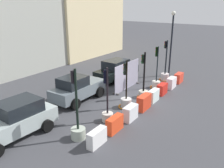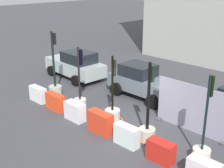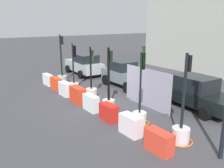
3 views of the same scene
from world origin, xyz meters
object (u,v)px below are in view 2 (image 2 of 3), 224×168
at_px(traffic_light_4, 202,150).
at_px(car_silver_hatchback, 76,65).
at_px(traffic_light_2, 113,112).
at_px(traffic_light_0, 55,84).
at_px(construction_barrier_2, 75,111).
at_px(traffic_light_3, 147,127).
at_px(construction_barrier_0, 38,94).
at_px(construction_barrier_4, 127,136).
at_px(construction_barrier_3, 100,122).
at_px(construction_barrier_1, 55,102).
at_px(construction_barrier_5, 161,151).
at_px(car_grey_saloon, 143,82).
at_px(traffic_light_1, 80,97).

xyz_separation_m(traffic_light_4, car_silver_hatchback, (-10.35, 2.80, 0.39)).
bearing_deg(traffic_light_2, traffic_light_0, 179.46).
height_order(traffic_light_4, construction_barrier_2, traffic_light_4).
relative_size(traffic_light_0, traffic_light_3, 1.10).
distance_m(traffic_light_2, construction_barrier_0, 4.48).
xyz_separation_m(construction_barrier_4, car_silver_hatchback, (-7.76, 3.79, 0.45)).
bearing_deg(construction_barrier_3, construction_barrier_1, 179.62).
distance_m(construction_barrier_3, car_silver_hatchback, 7.39).
height_order(traffic_light_2, construction_barrier_2, traffic_light_2).
height_order(construction_barrier_0, construction_barrier_1, construction_barrier_1).
bearing_deg(construction_barrier_1, construction_barrier_5, 0.52).
bearing_deg(construction_barrier_1, construction_barrier_2, -0.97).
distance_m(traffic_light_4, construction_barrier_3, 4.16).
bearing_deg(traffic_light_3, car_grey_saloon, 131.31).
relative_size(traffic_light_0, traffic_light_2, 1.16).
relative_size(construction_barrier_1, construction_barrier_5, 1.15).
height_order(traffic_light_2, car_grey_saloon, traffic_light_2).
height_order(traffic_light_2, construction_barrier_0, traffic_light_2).
xyz_separation_m(construction_barrier_1, construction_barrier_2, (1.54, -0.03, 0.01)).
distance_m(traffic_light_3, car_silver_hatchback, 8.55).
xyz_separation_m(traffic_light_1, car_silver_hatchback, (-3.84, 2.83, 0.26)).
height_order(traffic_light_0, car_silver_hatchback, traffic_light_0).
distance_m(traffic_light_4, construction_barrier_1, 7.29).
bearing_deg(traffic_light_1, traffic_light_3, -0.77).
bearing_deg(construction_barrier_4, car_grey_saloon, 122.13).
bearing_deg(traffic_light_4, construction_barrier_3, -165.84).
bearing_deg(construction_barrier_0, traffic_light_4, 6.65).
distance_m(traffic_light_3, construction_barrier_3, 1.96).
height_order(traffic_light_3, traffic_light_4, traffic_light_4).
relative_size(construction_barrier_5, car_grey_saloon, 0.25).
xyz_separation_m(construction_barrier_4, construction_barrier_5, (1.55, 0.05, -0.02)).
xyz_separation_m(traffic_light_2, car_grey_saloon, (-0.91, 3.24, 0.41)).
distance_m(traffic_light_1, traffic_light_2, 2.15).
relative_size(construction_barrier_1, car_silver_hatchback, 0.26).
bearing_deg(traffic_light_4, construction_barrier_4, -159.07).
bearing_deg(car_silver_hatchback, construction_barrier_4, -26.07).
bearing_deg(construction_barrier_2, traffic_light_3, 15.48).
xyz_separation_m(traffic_light_2, construction_barrier_4, (1.78, -1.05, -0.04)).
bearing_deg(car_grey_saloon, car_silver_hatchback, -174.43).
relative_size(traffic_light_1, construction_barrier_5, 3.12).
xyz_separation_m(construction_barrier_1, car_grey_saloon, (1.94, 4.29, 0.45)).
xyz_separation_m(construction_barrier_2, car_grey_saloon, (0.40, 4.32, 0.44)).
bearing_deg(traffic_light_0, car_silver_hatchback, 120.34).
bearing_deg(construction_barrier_5, construction_barrier_4, -178.12).
bearing_deg(traffic_light_0, construction_barrier_5, -7.65).
xyz_separation_m(traffic_light_0, traffic_light_2, (4.39, -0.04, -0.20)).
height_order(traffic_light_3, construction_barrier_0, traffic_light_3).
relative_size(construction_barrier_2, construction_barrier_3, 0.88).
relative_size(traffic_light_2, car_silver_hatchback, 0.69).
xyz_separation_m(traffic_light_4, construction_barrier_5, (-1.04, -0.94, -0.08)).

